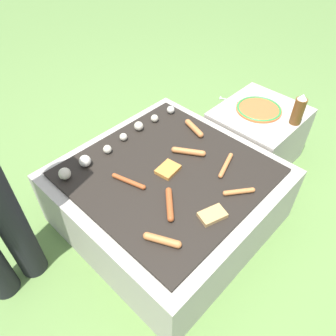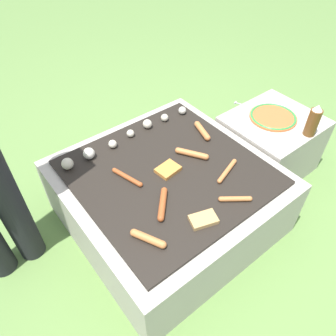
% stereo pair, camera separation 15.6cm
% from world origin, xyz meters
% --- Properties ---
extents(ground_plane, '(14.00, 14.00, 0.00)m').
position_xyz_m(ground_plane, '(0.00, 0.00, 0.00)').
color(ground_plane, '#608442').
extents(grill, '(0.97, 0.97, 0.37)m').
position_xyz_m(grill, '(0.00, 0.00, 0.18)').
color(grill, '#B2AA9E').
rests_on(grill, ground_plane).
extents(side_ledge, '(0.51, 0.46, 0.37)m').
position_xyz_m(side_ledge, '(0.75, -0.05, 0.18)').
color(side_ledge, '#B2AA9E').
rests_on(side_ledge, ground_plane).
extents(sausage_back_right, '(0.07, 0.18, 0.02)m').
position_xyz_m(sausage_back_right, '(-0.18, 0.08, 0.38)').
color(sausage_back_right, '#A34C23').
rests_on(sausage_back_right, grill).
extents(sausage_front_center, '(0.11, 0.16, 0.03)m').
position_xyz_m(sausage_front_center, '(0.16, 0.01, 0.38)').
color(sausage_front_center, '#C6753D').
rests_on(sausage_front_center, grill).
extents(sausage_back_center, '(0.09, 0.15, 0.03)m').
position_xyz_m(sausage_back_center, '(-0.31, -0.26, 0.38)').
color(sausage_back_center, '#C6753D').
rests_on(sausage_back_center, grill).
extents(sausage_back_left, '(0.14, 0.14, 0.03)m').
position_xyz_m(sausage_back_left, '(-0.15, -0.16, 0.38)').
color(sausage_back_left, '#A34C23').
rests_on(sausage_back_left, grill).
extents(sausage_front_right, '(0.12, 0.10, 0.02)m').
position_xyz_m(sausage_front_right, '(0.12, -0.33, 0.38)').
color(sausage_front_right, '#C6753D').
rests_on(sausage_front_right, grill).
extents(sausage_front_left, '(0.07, 0.16, 0.03)m').
position_xyz_m(sausage_front_left, '(0.33, 0.12, 0.38)').
color(sausage_front_left, '#C6753D').
rests_on(sausage_front_left, grill).
extents(sausage_mid_left, '(0.18, 0.07, 0.02)m').
position_xyz_m(sausage_mid_left, '(0.22, -0.18, 0.38)').
color(sausage_mid_left, '#C6753D').
rests_on(sausage_mid_left, grill).
extents(bread_slice_right, '(0.13, 0.10, 0.02)m').
position_xyz_m(bread_slice_right, '(-0.07, -0.32, 0.38)').
color(bread_slice_right, tan).
rests_on(bread_slice_right, grill).
extents(bread_slice_center, '(0.12, 0.10, 0.02)m').
position_xyz_m(bread_slice_center, '(-0.00, 0.00, 0.38)').
color(bread_slice_center, '#D18438').
rests_on(bread_slice_center, grill).
extents(mushroom_row, '(0.78, 0.08, 0.06)m').
position_xyz_m(mushroom_row, '(-0.08, 0.32, 0.39)').
color(mushroom_row, beige).
rests_on(mushroom_row, grill).
extents(plate_colorful, '(0.27, 0.27, 0.02)m').
position_xyz_m(plate_colorful, '(0.75, -0.03, 0.38)').
color(plate_colorful, orange).
rests_on(plate_colorful, side_ledge).
extents(condiment_bottle, '(0.06, 0.06, 0.19)m').
position_xyz_m(condiment_bottle, '(0.78, -0.25, 0.46)').
color(condiment_bottle, brown).
rests_on(condiment_bottle, side_ledge).
extents(fork_utensil, '(0.09, 0.21, 0.01)m').
position_xyz_m(fork_utensil, '(0.72, 0.12, 0.37)').
color(fork_utensil, silver).
rests_on(fork_utensil, side_ledge).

